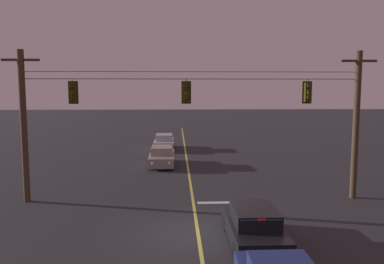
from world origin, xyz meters
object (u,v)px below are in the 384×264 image
at_px(car_waiting_near_lane, 254,227).
at_px(car_oncoming_lead, 162,157).
at_px(traffic_light_centre, 308,92).
at_px(traffic_light_left_inner, 186,92).
at_px(car_oncoming_trailing, 164,142).
at_px(traffic_light_leftmost, 72,92).

relative_size(car_waiting_near_lane, car_oncoming_lead, 0.98).
bearing_deg(traffic_light_centre, car_waiting_near_lane, -123.54).
bearing_deg(traffic_light_centre, traffic_light_left_inner, 180.00).
bearing_deg(car_oncoming_trailing, traffic_light_leftmost, -103.35).
height_order(traffic_light_centre, car_waiting_near_lane, traffic_light_centre).
height_order(traffic_light_leftmost, traffic_light_left_inner, same).
distance_m(traffic_light_leftmost, car_oncoming_trailing, 17.64).
relative_size(traffic_light_left_inner, car_oncoming_lead, 0.28).
bearing_deg(traffic_light_left_inner, car_waiting_near_lane, -68.47).
relative_size(traffic_light_left_inner, car_waiting_near_lane, 0.28).
distance_m(traffic_light_centre, car_waiting_near_lane, 8.38).
distance_m(traffic_light_centre, car_oncoming_lead, 12.66).
relative_size(traffic_light_centre, car_waiting_near_lane, 0.28).
height_order(traffic_light_leftmost, car_oncoming_trailing, traffic_light_leftmost).
bearing_deg(car_oncoming_lead, traffic_light_left_inner, -80.02).
relative_size(traffic_light_leftmost, traffic_light_centre, 1.00).
distance_m(traffic_light_left_inner, car_oncoming_trailing, 17.28).
relative_size(traffic_light_left_inner, traffic_light_centre, 1.00).
distance_m(traffic_light_left_inner, car_waiting_near_lane, 7.81).
relative_size(car_oncoming_lead, car_oncoming_trailing, 1.00).
xyz_separation_m(traffic_light_left_inner, car_waiting_near_lane, (2.27, -5.74, -4.78)).
bearing_deg(car_oncoming_lead, traffic_light_centre, -49.35).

